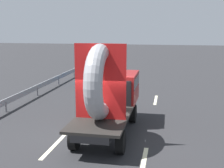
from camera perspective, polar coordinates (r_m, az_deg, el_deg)
name	(u,v)px	position (r m, az deg, el deg)	size (l,w,h in m)	color
ground_plane	(100,137)	(12.17, -2.26, -10.18)	(120.00, 120.00, 0.00)	#28282B
flatbed_truck	(109,91)	(12.34, -0.54, -1.38)	(2.02, 5.67, 3.83)	black
distant_sedan	(93,74)	(23.37, -3.63, 1.94)	(1.66, 3.86, 1.26)	black
guardrail	(49,82)	(21.21, -12.20, 0.35)	(0.10, 15.06, 0.71)	gray
lane_dash_left_near	(55,145)	(11.60, -10.98, -11.48)	(2.67, 0.16, 0.01)	beige
lane_dash_left_far	(101,97)	(18.61, -2.14, -2.57)	(2.88, 0.16, 0.01)	beige
lane_dash_right_near	(143,163)	(10.06, 6.11, -15.03)	(2.52, 0.16, 0.01)	beige
lane_dash_right_far	(156,100)	(18.11, 8.47, -3.08)	(2.32, 0.16, 0.01)	beige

